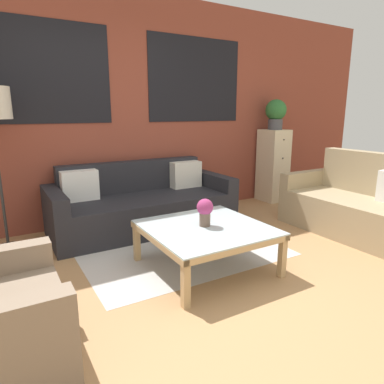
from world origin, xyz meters
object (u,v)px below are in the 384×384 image
settee_vintage (356,206)px  potted_plant (276,113)px  coffee_table (206,232)px  flower_vase (205,210)px  couch_dark (143,205)px  drawer_cabinet (273,166)px

settee_vintage → potted_plant: bearing=82.6°
coffee_table → potted_plant: bearing=34.5°
coffee_table → flower_vase: bearing=80.9°
coffee_table → couch_dark: bearing=92.5°
couch_dark → drawer_cabinet: bearing=5.2°
coffee_table → drawer_cabinet: drawer_cabinet is taller
settee_vintage → flower_vase: bearing=177.3°
drawer_cabinet → flower_vase: size_ratio=4.52×
flower_vase → settee_vintage: bearing=-2.7°
coffee_table → flower_vase: flower_vase is taller
coffee_table → drawer_cabinet: (2.23, 1.54, 0.21)m
couch_dark → settee_vintage: size_ratio=1.40×
coffee_table → potted_plant: (2.23, 1.54, 1.02)m
settee_vintage → potted_plant: 1.93m
settee_vintage → coffee_table: 2.02m
couch_dark → flower_vase: 1.33m
drawer_cabinet → coffee_table: bearing=-145.5°
couch_dark → flower_vase: bearing=-87.4°
coffee_table → settee_vintage: bearing=-2.1°
drawer_cabinet → potted_plant: 0.81m
settee_vintage → couch_dark: bearing=146.1°
couch_dark → coffee_table: (0.06, -1.33, 0.07)m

